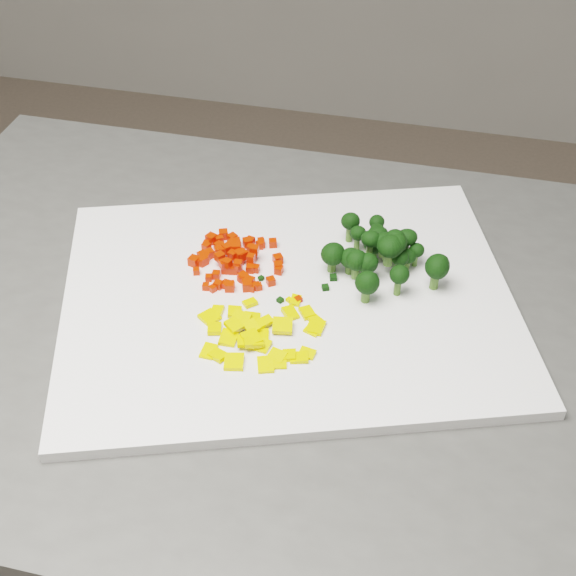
% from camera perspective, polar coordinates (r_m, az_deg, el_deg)
% --- Properties ---
extents(counter_block, '(0.90, 0.63, 0.90)m').
position_cam_1_polar(counter_block, '(1.17, -0.53, -18.31)').
color(counter_block, '#484845').
rests_on(counter_block, ground).
extents(cutting_board, '(0.55, 0.48, 0.01)m').
position_cam_1_polar(cutting_board, '(0.82, 0.00, -0.84)').
color(cutting_board, white).
rests_on(cutting_board, counter_block).
extents(carrot_pile, '(0.10, 0.10, 0.03)m').
position_cam_1_polar(carrot_pile, '(0.85, -3.79, 2.45)').
color(carrot_pile, red).
rests_on(carrot_pile, cutting_board).
extents(pepper_pile, '(0.12, 0.12, 0.02)m').
position_cam_1_polar(pepper_pile, '(0.77, -2.23, -2.74)').
color(pepper_pile, yellow).
rests_on(pepper_pile, cutting_board).
extents(broccoli_pile, '(0.12, 0.12, 0.06)m').
position_cam_1_polar(broccoli_pile, '(0.84, 6.98, 3.01)').
color(broccoli_pile, black).
rests_on(broccoli_pile, cutting_board).
extents(carrot_cube_0, '(0.01, 0.01, 0.01)m').
position_cam_1_polar(carrot_cube_0, '(0.84, -2.31, 1.39)').
color(carrot_cube_0, red).
rests_on(carrot_cube_0, carrot_pile).
extents(carrot_cube_1, '(0.01, 0.01, 0.01)m').
position_cam_1_polar(carrot_cube_1, '(0.85, -3.46, 2.39)').
color(carrot_cube_1, red).
rests_on(carrot_cube_1, carrot_pile).
extents(carrot_cube_2, '(0.01, 0.01, 0.01)m').
position_cam_1_polar(carrot_cube_2, '(0.86, -6.30, 1.90)').
color(carrot_cube_2, red).
rests_on(carrot_cube_2, carrot_pile).
extents(carrot_cube_3, '(0.01, 0.01, 0.01)m').
position_cam_1_polar(carrot_cube_3, '(0.83, -3.17, 0.65)').
color(carrot_cube_3, red).
rests_on(carrot_cube_3, carrot_pile).
extents(carrot_cube_4, '(0.01, 0.01, 0.01)m').
position_cam_1_polar(carrot_cube_4, '(0.88, -5.84, 3.17)').
color(carrot_cube_4, red).
rests_on(carrot_cube_4, carrot_pile).
extents(carrot_cube_5, '(0.01, 0.01, 0.01)m').
position_cam_1_polar(carrot_cube_5, '(0.83, -2.80, 0.43)').
color(carrot_cube_5, red).
rests_on(carrot_cube_5, carrot_pile).
extents(carrot_cube_6, '(0.01, 0.01, 0.01)m').
position_cam_1_polar(carrot_cube_6, '(0.86, -6.10, 1.95)').
color(carrot_cube_6, red).
rests_on(carrot_cube_6, carrot_pile).
extents(carrot_cube_7, '(0.01, 0.01, 0.01)m').
position_cam_1_polar(carrot_cube_7, '(0.84, -4.42, 1.42)').
color(carrot_cube_7, red).
rests_on(carrot_cube_7, carrot_pile).
extents(carrot_cube_8, '(0.01, 0.01, 0.01)m').
position_cam_1_polar(carrot_cube_8, '(0.88, -4.79, 3.00)').
color(carrot_cube_8, red).
rests_on(carrot_cube_8, carrot_pile).
extents(carrot_cube_9, '(0.01, 0.01, 0.01)m').
position_cam_1_polar(carrot_cube_9, '(0.86, -6.09, 2.28)').
color(carrot_cube_9, red).
rests_on(carrot_cube_9, carrot_pile).
extents(carrot_cube_10, '(0.01, 0.01, 0.01)m').
position_cam_1_polar(carrot_cube_10, '(0.88, -5.82, 2.94)').
color(carrot_cube_10, red).
rests_on(carrot_cube_10, carrot_pile).
extents(carrot_cube_11, '(0.01, 0.01, 0.01)m').
position_cam_1_polar(carrot_cube_11, '(0.83, -5.00, 0.23)').
color(carrot_cube_11, red).
rests_on(carrot_cube_11, carrot_pile).
extents(carrot_cube_12, '(0.01, 0.01, 0.01)m').
position_cam_1_polar(carrot_cube_12, '(0.84, -2.71, 1.39)').
color(carrot_cube_12, red).
rests_on(carrot_cube_12, carrot_pile).
extents(carrot_cube_13, '(0.01, 0.01, 0.01)m').
position_cam_1_polar(carrot_cube_13, '(0.85, -2.64, 2.16)').
color(carrot_cube_13, red).
rests_on(carrot_cube_13, carrot_pile).
extents(carrot_cube_14, '(0.01, 0.01, 0.01)m').
position_cam_1_polar(carrot_cube_14, '(0.84, -3.63, 1.38)').
color(carrot_cube_14, red).
rests_on(carrot_cube_14, carrot_pile).
extents(carrot_cube_15, '(0.01, 0.01, 0.01)m').
position_cam_1_polar(carrot_cube_15, '(0.84, -2.66, 2.15)').
color(carrot_cube_15, red).
rests_on(carrot_cube_15, carrot_pile).
extents(carrot_cube_16, '(0.01, 0.01, 0.01)m').
position_cam_1_polar(carrot_cube_16, '(0.82, -5.38, -0.04)').
color(carrot_cube_16, red).
rests_on(carrot_cube_16, carrot_pile).
extents(carrot_cube_17, '(0.01, 0.01, 0.01)m').
position_cam_1_polar(carrot_cube_17, '(0.82, -2.62, 0.06)').
color(carrot_cube_17, red).
rests_on(carrot_cube_17, carrot_pile).
extents(carrot_cube_18, '(0.01, 0.01, 0.01)m').
position_cam_1_polar(carrot_cube_18, '(0.84, -4.36, 1.78)').
color(carrot_cube_18, red).
rests_on(carrot_cube_18, carrot_pile).
extents(carrot_cube_19, '(0.01, 0.01, 0.01)m').
position_cam_1_polar(carrot_cube_19, '(0.83, -3.21, 0.78)').
color(carrot_cube_19, red).
rests_on(carrot_cube_19, carrot_pile).
extents(carrot_cube_20, '(0.01, 0.01, 0.01)m').
position_cam_1_polar(carrot_cube_20, '(0.82, -4.17, 0.12)').
color(carrot_cube_20, red).
rests_on(carrot_cube_20, carrot_pile).
extents(carrot_cube_21, '(0.01, 0.01, 0.01)m').
position_cam_1_polar(carrot_cube_21, '(0.86, -6.05, 2.12)').
color(carrot_cube_21, red).
rests_on(carrot_cube_21, carrot_pile).
extents(carrot_cube_22, '(0.01, 0.01, 0.01)m').
position_cam_1_polar(carrot_cube_22, '(0.85, -2.41, 2.73)').
color(carrot_cube_22, red).
rests_on(carrot_cube_22, carrot_pile).
extents(carrot_cube_23, '(0.01, 0.01, 0.01)m').
position_cam_1_polar(carrot_cube_23, '(0.83, -5.87, 0.10)').
color(carrot_cube_23, red).
rests_on(carrot_cube_23, carrot_pile).
extents(carrot_cube_24, '(0.01, 0.01, 0.01)m').
position_cam_1_polar(carrot_cube_24, '(0.83, -4.42, 0.33)').
color(carrot_cube_24, red).
rests_on(carrot_cube_24, carrot_pile).
extents(carrot_cube_25, '(0.01, 0.01, 0.01)m').
position_cam_1_polar(carrot_cube_25, '(0.85, -3.63, 2.49)').
color(carrot_cube_25, red).
rests_on(carrot_cube_25, carrot_pile).
extents(carrot_cube_26, '(0.01, 0.01, 0.01)m').
position_cam_1_polar(carrot_cube_26, '(0.86, -4.00, 3.05)').
color(carrot_cube_26, red).
rests_on(carrot_cube_26, carrot_pile).
extents(carrot_cube_27, '(0.01, 0.01, 0.01)m').
position_cam_1_polar(carrot_cube_27, '(0.84, -5.67, 0.73)').
color(carrot_cube_27, red).
rests_on(carrot_cube_27, carrot_pile).
extents(carrot_cube_28, '(0.01, 0.01, 0.01)m').
position_cam_1_polar(carrot_cube_28, '(0.85, -0.73, 2.07)').
color(carrot_cube_28, red).
rests_on(carrot_cube_28, carrot_pile).
extents(carrot_cube_29, '(0.01, 0.01, 0.01)m').
position_cam_1_polar(carrot_cube_29, '(0.88, -3.74, 3.17)').
color(carrot_cube_29, red).
rests_on(carrot_cube_29, carrot_pile).
extents(carrot_cube_30, '(0.01, 0.01, 0.01)m').
position_cam_1_polar(carrot_cube_30, '(0.89, -4.91, 3.46)').
color(carrot_cube_30, red).
rests_on(carrot_cube_30, carrot_pile).
extents(carrot_cube_31, '(0.01, 0.01, 0.01)m').
position_cam_1_polar(carrot_cube_31, '(0.86, -4.18, 2.84)').
color(carrot_cube_31, red).
rests_on(carrot_cube_31, carrot_pile).
extents(carrot_cube_32, '(0.01, 0.01, 0.01)m').
position_cam_1_polar(carrot_cube_32, '(0.87, -4.19, 2.62)').
color(carrot_cube_32, red).
rests_on(carrot_cube_32, carrot_pile).
extents(carrot_cube_33, '(0.01, 0.01, 0.01)m').
position_cam_1_polar(carrot_cube_33, '(0.86, -4.76, 2.70)').
color(carrot_cube_33, red).
rests_on(carrot_cube_33, carrot_pile).
extents(carrot_cube_34, '(0.01, 0.01, 0.01)m').
position_cam_1_polar(carrot_cube_34, '(0.88, -3.69, 3.21)').
color(carrot_cube_34, red).
rests_on(carrot_cube_34, carrot_pile).
extents(carrot_cube_35, '(0.01, 0.01, 0.01)m').
position_cam_1_polar(carrot_cube_35, '(0.84, -3.89, 1.34)').
color(carrot_cube_35, red).
rests_on(carrot_cube_35, carrot_pile).
extents(carrot_cube_36, '(0.01, 0.01, 0.01)m').
position_cam_1_polar(carrot_cube_36, '(0.89, -4.90, 3.42)').
color(carrot_cube_36, red).
rests_on(carrot_cube_36, carrot_pile).
extents(carrot_cube_37, '(0.01, 0.01, 0.01)m').
position_cam_1_polar(carrot_cube_37, '(0.83, -4.48, 0.23)').
color(carrot_cube_37, red).
rests_on(carrot_cube_37, carrot_pile).
extents(carrot_cube_38, '(0.01, 0.01, 0.01)m').
position_cam_1_polar(carrot_cube_38, '(0.88, -3.73, 3.32)').
color(carrot_cube_38, red).
rests_on(carrot_cube_38, carrot_pile).
extents(carrot_cube_39, '(0.01, 0.01, 0.01)m').
position_cam_1_polar(carrot_cube_39, '(0.88, -2.00, 3.01)').
color(carrot_cube_39, red).
rests_on(carrot_cube_39, carrot_pile).
extents(carrot_cube_40, '(0.01, 0.01, 0.01)m').
position_cam_1_polar(carrot_cube_40, '(0.88, -1.96, 3.11)').
color(carrot_cube_40, red).
rests_on(carrot_cube_40, carrot_pile).
extents(carrot_cube_41, '(0.01, 0.01, 0.01)m').
position_cam_1_polar(carrot_cube_41, '(0.87, -5.62, 2.45)').
color(carrot_cube_41, red).
rests_on(carrot_cube_41, carrot_pile).
extents(carrot_cube_42, '(0.01, 0.01, 0.01)m').
position_cam_1_polar(carrot_cube_42, '(0.85, -3.97, 2.38)').
color(carrot_cube_42, red).
rests_on(carrot_cube_42, carrot_pile).
extents(carrot_cube_43, '(0.01, 0.01, 0.01)m').
position_cam_1_polar(carrot_cube_43, '(0.82, -2.92, 0.17)').
color(carrot_cube_43, red).
rests_on(carrot_cube_43, carrot_pile).
extents(carrot_cube_44, '(0.01, 0.01, 0.01)m').
position_cam_1_polar(carrot_cube_44, '(0.88, -2.90, 3.25)').
color(carrot_cube_44, red).
rests_on(carrot_cube_44, carrot_pile).
extents(carrot_cube_45, '(0.01, 0.01, 0.01)m').
position_cam_1_polar(carrot_cube_45, '(0.87, -4.95, 2.66)').
color(carrot_cube_45, red).
rests_on(carrot_cube_45, carrot_pile).
extents(carrot_cube_46, '(0.01, 0.01, 0.01)m').
position_cam_1_polar(carrot_cube_46, '(0.86, -4.36, 2.84)').
color(carrot_cube_46, red).
rests_on(carrot_cube_46, carrot_pile).
extents(carrot_cube_47, '(0.01, 0.01, 0.01)m').
position_cam_1_polar(carrot_cube_47, '(0.89, -4.61, 3.82)').
color(carrot_cube_47, red).
rests_on(carrot_cube_47, carrot_pile).
extents(carrot_cube_48, '(0.01, 0.01, 0.01)m').
position_cam_1_polar(carrot_cube_48, '(0.82, -2.10, 0.09)').
color(carrot_cube_48, red).
rests_on(carrot_cube_48, carrot_pile).
extents(carrot_cube_49, '(0.01, 0.01, 0.01)m').
position_cam_1_polar(carrot_cube_49, '(0.84, -0.65, 1.28)').
color(carrot_cube_49, red).
rests_on(carrot_cube_49, carrot_pile).
extents(carrot_cube_50, '(0.01, 0.01, 0.01)m').
position_cam_1_polar(carrot_cube_50, '(0.88, -4.93, 2.97)').
color(carrot_cube_50, red).
rests_on(carrot_cube_50, carrot_pile).
extents(carrot_cube_51, '(0.01, 0.01, 0.01)m').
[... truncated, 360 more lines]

